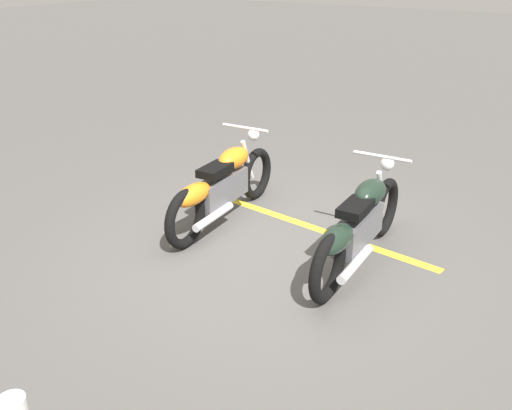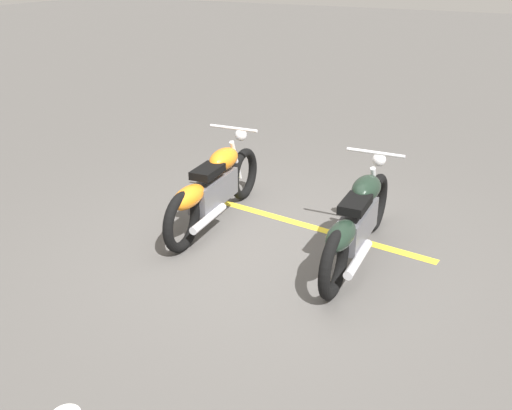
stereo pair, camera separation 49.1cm
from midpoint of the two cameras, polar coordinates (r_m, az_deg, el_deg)
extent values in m
plane|color=#514F4C|center=(6.11, 3.89, -4.67)|extent=(60.00, 60.00, 0.00)
torus|color=black|center=(7.29, 1.98, 3.14)|extent=(0.68, 0.17, 0.67)
torus|color=black|center=(6.05, -4.85, -1.45)|extent=(0.68, 0.17, 0.67)
cube|color=#59595E|center=(6.58, -1.35, 1.59)|extent=(0.86, 0.29, 0.32)
ellipsoid|color=orange|center=(6.69, -0.19, 4.74)|extent=(0.54, 0.32, 0.24)
ellipsoid|color=orange|center=(6.08, -4.09, 1.03)|extent=(0.58, 0.29, 0.22)
cube|color=black|center=(6.38, -1.97, 3.53)|extent=(0.46, 0.28, 0.09)
cylinder|color=silver|center=(7.01, 1.14, 4.55)|extent=(0.27, 0.08, 0.56)
cylinder|color=silver|center=(6.84, 0.97, 7.79)|extent=(0.09, 0.62, 0.04)
sphere|color=silver|center=(7.05, 1.74, 7.09)|extent=(0.15, 0.15, 0.15)
cylinder|color=silver|center=(6.27, -2.09, -1.21)|extent=(0.71, 0.15, 0.09)
torus|color=black|center=(6.53, 15.03, -0.28)|extent=(0.68, 0.15, 0.67)
torus|color=black|center=(5.19, 9.99, -6.38)|extent=(0.68, 0.15, 0.67)
cube|color=#59595E|center=(5.76, 12.72, -2.43)|extent=(0.85, 0.27, 0.32)
ellipsoid|color=black|center=(5.88, 13.84, 1.21)|extent=(0.54, 0.31, 0.24)
ellipsoid|color=black|center=(5.21, 10.82, -3.47)|extent=(0.57, 0.27, 0.22)
cube|color=black|center=(5.53, 12.55, -0.35)|extent=(0.45, 0.27, 0.09)
cylinder|color=silver|center=(6.22, 14.67, 1.16)|extent=(0.27, 0.07, 0.56)
cylinder|color=silver|center=(6.03, 14.95, 4.72)|extent=(0.07, 0.62, 0.04)
sphere|color=silver|center=(6.26, 15.35, 4.01)|extent=(0.15, 0.15, 0.15)
cylinder|color=silver|center=(5.46, 12.59, -5.88)|extent=(0.70, 0.13, 0.09)
cube|color=yellow|center=(6.67, 7.70, -2.25)|extent=(0.42, 3.20, 0.01)
camera|label=1|loc=(0.25, 92.51, -1.12)|focal=39.55mm
camera|label=2|loc=(0.25, -87.49, 1.12)|focal=39.55mm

